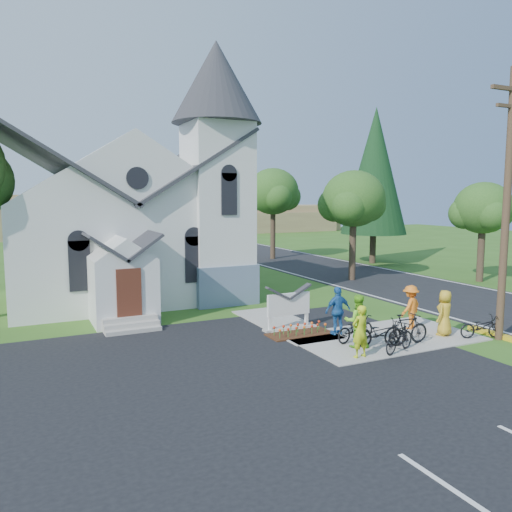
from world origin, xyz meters
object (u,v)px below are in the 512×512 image
cyclist_1 (357,321)px  cyclist_4 (445,313)px  bike_1 (399,338)px  cyclist_3 (411,307)px  bike_3 (406,329)px  cyclist_0 (360,331)px  utility_pole (508,196)px  bike_4 (482,327)px  church_sign (289,305)px  bike_2 (355,328)px  cyclist_2 (338,311)px  bike_0 (380,333)px

cyclist_1 → cyclist_4: 4.00m
bike_1 → cyclist_3: bearing=-67.5°
cyclist_1 → cyclist_3: size_ratio=1.07×
bike_3 → cyclist_4: cyclist_4 is taller
cyclist_0 → cyclist_3: bearing=-158.5°
cyclist_4 → bike_1: bearing=-3.3°
utility_pole → cyclist_1: size_ratio=5.27×
bike_3 → bike_4: 3.24m
bike_1 → church_sign: bearing=4.5°
cyclist_0 → church_sign: bearing=-90.6°
bike_2 → cyclist_2: bearing=-8.0°
church_sign → bike_1: bearing=-66.8°
church_sign → bike_0: bearing=-64.2°
bike_0 → cyclist_2: size_ratio=1.00×
cyclist_1 → bike_2: 0.88m
cyclist_0 → cyclist_3: cyclist_3 is taller
cyclist_0 → bike_3: (2.38, 0.42, -0.31)m
bike_0 → bike_2: (-0.39, 0.93, -0.01)m
church_sign → bike_2: size_ratio=1.20×
church_sign → utility_pole: bearing=-35.6°
bike_1 → utility_pole: bearing=-112.3°
church_sign → bike_4: bearing=-36.7°
church_sign → bike_0: 4.01m
bike_4 → bike_0: bearing=99.1°
bike_1 → cyclist_3: (2.56, 2.23, 0.38)m
cyclist_3 → cyclist_4: (0.49, -1.32, -0.01)m
bike_1 → cyclist_3: size_ratio=0.96×
cyclist_0 → bike_4: size_ratio=1.05×
bike_2 → bike_4: (4.56, -1.74, -0.04)m
church_sign → cyclist_4: 6.05m
bike_0 → bike_2: bike_0 is taller
bike_1 → cyclist_2: size_ratio=0.90×
church_sign → cyclist_2: (1.29, -1.60, -0.03)m
cyclist_4 → church_sign: bearing=-55.1°
bike_1 → bike_2: 1.82m
bike_0 → cyclist_4: (3.20, 0.09, 0.39)m
bike_3 → cyclist_3: bearing=-43.4°
bike_0 → bike_3: 1.02m
utility_pole → cyclist_2: utility_pole is taller
utility_pole → church_sign: bearing=144.4°
cyclist_3 → bike_3: (-1.72, -1.64, -0.32)m
bike_4 → bike_2: bearing=89.2°
bike_2 → cyclist_4: bearing=-114.2°
utility_pole → bike_3: (-3.85, 0.88, -4.78)m
cyclist_0 → cyclist_2: size_ratio=0.94×
bike_0 → utility_pole: bearing=-82.1°
cyclist_1 → church_sign: bearing=-51.1°
bike_0 → cyclist_1: bearing=89.9°
cyclist_1 → bike_1: (0.95, -1.12, -0.44)m
church_sign → cyclist_3: size_ratio=1.24×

